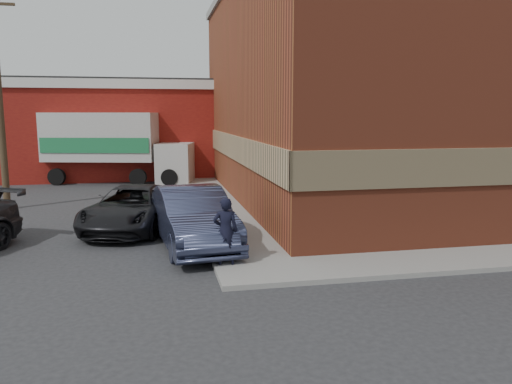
{
  "coord_description": "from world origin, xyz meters",
  "views": [
    {
      "loc": [
        -1.81,
        -11.74,
        3.71
      ],
      "look_at": [
        1.0,
        1.98,
        1.49
      ],
      "focal_mm": 35.0,
      "sensor_mm": 36.0,
      "label": 1
    }
  ],
  "objects": [
    {
      "name": "ground",
      "position": [
        0.0,
        0.0,
        0.0
      ],
      "size": [
        90.0,
        90.0,
        0.0
      ],
      "primitive_type": "plane",
      "color": "#28282B",
      "rests_on": "ground"
    },
    {
      "name": "sedan",
      "position": [
        -0.8,
        2.01,
        0.83
      ],
      "size": [
        2.33,
        5.19,
        1.65
      ],
      "primitive_type": "imported",
      "rotation": [
        0.0,
        0.0,
        0.12
      ],
      "color": "#333855",
      "rests_on": "ground"
    },
    {
      "name": "sidewalk_west",
      "position": [
        0.6,
        9.0,
        0.06
      ],
      "size": [
        1.8,
        18.0,
        0.12
      ],
      "primitive_type": "cube",
      "color": "gray",
      "rests_on": "ground"
    },
    {
      "name": "brick_building",
      "position": [
        8.5,
        9.0,
        4.68
      ],
      "size": [
        14.25,
        18.25,
        9.36
      ],
      "color": "brown",
      "rests_on": "ground"
    },
    {
      "name": "box_truck",
      "position": [
        -3.8,
        15.83,
        2.16
      ],
      "size": [
        7.89,
        3.96,
        3.74
      ],
      "rotation": [
        0.0,
        0.0,
        -0.24
      ],
      "color": "beige",
      "rests_on": "ground"
    },
    {
      "name": "warehouse",
      "position": [
        -6.0,
        20.0,
        2.81
      ],
      "size": [
        16.3,
        8.3,
        5.6
      ],
      "color": "maroon",
      "rests_on": "ground"
    },
    {
      "name": "suv_a",
      "position": [
        -2.54,
        4.52,
        0.69
      ],
      "size": [
        3.59,
        5.43,
        1.39
      ],
      "primitive_type": "imported",
      "rotation": [
        0.0,
        0.0,
        -0.28
      ],
      "color": "black",
      "rests_on": "ground"
    },
    {
      "name": "man",
      "position": [
        -0.2,
        -0.25,
        0.93
      ],
      "size": [
        0.64,
        0.47,
        1.63
      ],
      "primitive_type": "imported",
      "rotation": [
        0.0,
        0.0,
        3.01
      ],
      "color": "black",
      "rests_on": "sidewalk_south"
    }
  ]
}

